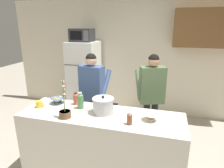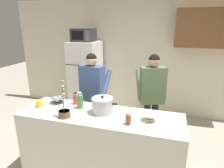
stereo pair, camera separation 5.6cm
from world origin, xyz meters
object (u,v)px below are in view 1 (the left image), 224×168
bottle_near_edge (130,118)px  bottle_far_corner (76,99)px  coffee_mug (39,104)px  potted_orchid (65,112)px  person_near_pot (92,89)px  empty_bowl (151,117)px  person_by_sink (152,90)px  bread_bowl (58,100)px  cooking_pot (103,105)px  microwave (82,35)px  refrigerator (84,78)px  bottle_mid_counter (80,101)px

bottle_near_edge → bottle_far_corner: bearing=156.6°
bottle_near_edge → coffee_mug: bearing=174.0°
bottle_far_corner → potted_orchid: 0.43m
person_near_pot → bottle_near_edge: (0.82, -0.92, 0.00)m
person_near_pot → empty_bowl: bearing=-35.3°
bottle_far_corner → potted_orchid: potted_orchid is taller
empty_bowl → potted_orchid: 1.07m
coffee_mug → person_by_sink: bearing=33.5°
person_near_pot → bread_bowl: 0.66m
bottle_far_corner → person_near_pot: bearing=84.7°
cooking_pot → empty_bowl: bearing=-4.2°
microwave → person_by_sink: 2.01m
person_by_sink → cooking_pot: 1.06m
refrigerator → bottle_near_edge: size_ratio=11.12×
microwave → bottle_far_corner: size_ratio=2.64×
empty_bowl → person_near_pot: bearing=144.7°
refrigerator → bottle_mid_counter: size_ratio=7.15×
refrigerator → empty_bowl: refrigerator is taller
coffee_mug → potted_orchid: 0.54m
microwave → person_by_sink: bearing=-28.5°
person_near_pot → bottle_near_edge: 1.23m
refrigerator → microwave: size_ratio=3.49×
bread_bowl → bottle_near_edge: bottle_near_edge is taller
empty_bowl → bottle_near_edge: 0.29m
coffee_mug → empty_bowl: bearing=1.2°
refrigerator → bread_bowl: bearing=-79.8°
refrigerator → person_by_sink: size_ratio=1.05×
person_near_pot → bottle_far_corner: size_ratio=8.79×
coffee_mug → bottle_near_edge: (1.32, -0.14, 0.03)m
microwave → coffee_mug: (0.13, -1.85, -0.85)m
empty_bowl → potted_orchid: bearing=-168.4°
coffee_mug → bottle_mid_counter: bottle_mid_counter is taller
microwave → cooking_pot: size_ratio=1.21×
bread_bowl → refrigerator: bearing=100.2°
person_near_pot → bottle_mid_counter: (0.08, -0.65, 0.04)m
person_by_sink → microwave: bearing=151.5°
empty_bowl → bottle_near_edge: size_ratio=1.24×
bread_bowl → bottle_far_corner: 0.28m
cooking_pot → bottle_mid_counter: 0.35m
refrigerator → empty_bowl: bearing=-47.7°
empty_bowl → bottle_mid_counter: bearing=174.3°
person_by_sink → cooking_pot: size_ratio=4.03×
bread_bowl → bottle_far_corner: bottle_far_corner is taller
person_near_pot → empty_bowl: size_ratio=8.53×
person_by_sink → bottle_far_corner: person_by_sink is taller
microwave → potted_orchid: (0.63, -2.03, -0.82)m
bottle_near_edge → bottle_far_corner: 0.95m
person_by_sink → person_near_pot: bearing=-168.4°
cooking_pot → bread_bowl: 0.76m
bread_bowl → potted_orchid: size_ratio=0.44×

